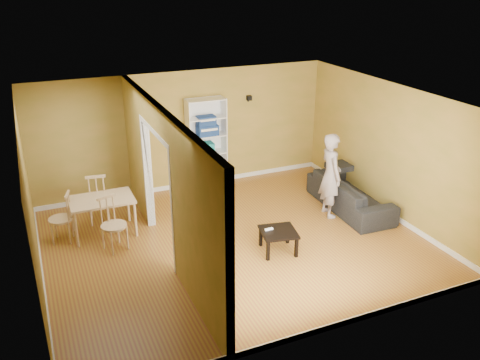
% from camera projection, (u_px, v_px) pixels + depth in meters
% --- Properties ---
extents(room_shell, '(6.50, 6.50, 6.50)m').
position_uv_depth(room_shell, '(234.00, 175.00, 8.64)').
color(room_shell, olive).
rests_on(room_shell, ground).
extents(partition, '(0.22, 5.50, 2.60)m').
position_uv_depth(partition, '(166.00, 186.00, 8.20)').
color(partition, '#B48B3E').
rests_on(partition, ground).
extents(wall_speaker, '(0.10, 0.10, 0.10)m').
position_uv_depth(wall_speaker, '(249.00, 98.00, 11.24)').
color(wall_speaker, black).
rests_on(wall_speaker, room_shell).
extents(sofa, '(2.22, 1.04, 0.83)m').
position_uv_depth(sofa, '(350.00, 190.00, 10.26)').
color(sofa, '#232328').
rests_on(sofa, ground).
extents(person, '(0.79, 0.65, 1.98)m').
position_uv_depth(person, '(331.00, 168.00, 9.79)').
color(person, slate).
rests_on(person, ground).
extents(bookshelf, '(0.85, 0.37, 2.02)m').
position_uv_depth(bookshelf, '(206.00, 143.00, 11.11)').
color(bookshelf, white).
rests_on(bookshelf, ground).
extents(paper_box_navy_a, '(0.42, 0.27, 0.21)m').
position_uv_depth(paper_box_navy_a, '(207.00, 165.00, 11.25)').
color(paper_box_navy_a, navy).
rests_on(paper_box_navy_a, bookshelf).
extents(paper_box_teal, '(0.43, 0.28, 0.22)m').
position_uv_depth(paper_box_teal, '(204.00, 148.00, 11.08)').
color(paper_box_teal, '#116D61').
rests_on(paper_box_teal, bookshelf).
extents(paper_box_navy_b, '(0.44, 0.29, 0.23)m').
position_uv_depth(paper_box_navy_b, '(207.00, 130.00, 10.96)').
color(paper_box_navy_b, navy).
rests_on(paper_box_navy_b, bookshelf).
extents(paper_box_navy_c, '(0.39, 0.25, 0.20)m').
position_uv_depth(paper_box_navy_c, '(206.00, 122.00, 10.88)').
color(paper_box_navy_c, navy).
rests_on(paper_box_navy_c, bookshelf).
extents(coffee_table, '(0.60, 0.60, 0.40)m').
position_uv_depth(coffee_table, '(278.00, 234.00, 8.72)').
color(coffee_table, black).
rests_on(coffee_table, ground).
extents(game_controller, '(0.15, 0.04, 0.03)m').
position_uv_depth(game_controller, '(269.00, 229.00, 8.72)').
color(game_controller, white).
rests_on(game_controller, coffee_table).
extents(dining_table, '(1.13, 0.75, 0.71)m').
position_uv_depth(dining_table, '(102.00, 203.00, 9.20)').
color(dining_table, '#DCB786').
rests_on(dining_table, ground).
extents(chair_left, '(0.53, 0.53, 0.94)m').
position_uv_depth(chair_left, '(61.00, 218.00, 9.00)').
color(chair_left, tan).
rests_on(chair_left, ground).
extents(chair_near, '(0.57, 0.57, 0.97)m').
position_uv_depth(chair_near, '(114.00, 224.00, 8.73)').
color(chair_near, tan).
rests_on(chair_near, ground).
extents(chair_far, '(0.54, 0.54, 1.04)m').
position_uv_depth(chair_far, '(98.00, 197.00, 9.69)').
color(chair_far, '#D9AF7C').
rests_on(chair_far, ground).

